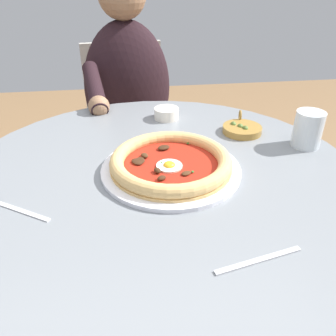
{
  "coord_description": "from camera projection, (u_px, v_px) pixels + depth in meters",
  "views": [
    {
      "loc": [
        0.69,
        -0.07,
        1.17
      ],
      "look_at": [
        0.04,
        0.02,
        0.78
      ],
      "focal_mm": 36.77,
      "sensor_mm": 36.0,
      "label": 1
    }
  ],
  "objects": [
    {
      "name": "water_glass",
      "position": [
        307.0,
        131.0,
        0.9
      ],
      "size": [
        0.07,
        0.07,
        0.1
      ],
      "color": "silver",
      "rests_on": "dining_table"
    },
    {
      "name": "olive_pan",
      "position": [
        242.0,
        129.0,
        0.99
      ],
      "size": [
        0.14,
        0.11,
        0.04
      ],
      "color": "olive",
      "rests_on": "dining_table"
    },
    {
      "name": "pizza_on_plate",
      "position": [
        171.0,
        164.0,
        0.8
      ],
      "size": [
        0.33,
        0.33,
        0.04
      ],
      "color": "white",
      "rests_on": "dining_table"
    },
    {
      "name": "cafe_chair_diner",
      "position": [
        127.0,
        121.0,
        1.65
      ],
      "size": [
        0.44,
        0.44,
        0.86
      ],
      "color": "beige",
      "rests_on": "ground"
    },
    {
      "name": "dining_table",
      "position": [
        159.0,
        216.0,
        0.88
      ],
      "size": [
        0.97,
        0.97,
        0.75
      ],
      "color": "gray",
      "rests_on": "ground"
    },
    {
      "name": "fork_utensil",
      "position": [
        259.0,
        260.0,
        0.56
      ],
      "size": [
        0.05,
        0.16,
        0.0
      ],
      "color": "#BCBCC1",
      "rests_on": "dining_table"
    },
    {
      "name": "diner_person",
      "position": [
        130.0,
        135.0,
        1.53
      ],
      "size": [
        0.51,
        0.37,
        1.16
      ],
      "color": "#282833",
      "rests_on": "ground"
    },
    {
      "name": "ramekin_capers",
      "position": [
        166.0,
        113.0,
        1.07
      ],
      "size": [
        0.08,
        0.08,
        0.03
      ],
      "color": "white",
      "rests_on": "dining_table"
    }
  ]
}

